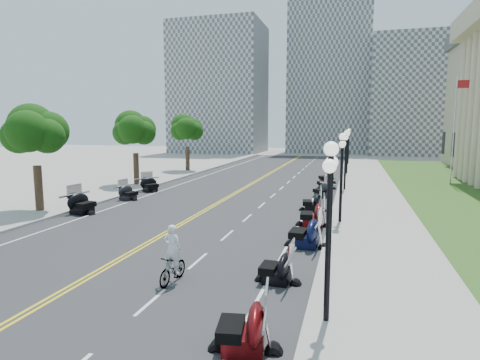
% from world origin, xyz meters
% --- Properties ---
extents(ground, '(160.00, 160.00, 0.00)m').
position_xyz_m(ground, '(0.00, 0.00, 0.00)').
color(ground, gray).
extents(road, '(16.00, 90.00, 0.01)m').
position_xyz_m(road, '(0.00, 10.00, 0.00)').
color(road, '#333335').
rests_on(road, ground).
extents(centerline_yellow_a, '(0.12, 90.00, 0.00)m').
position_xyz_m(centerline_yellow_a, '(-0.12, 10.00, 0.01)').
color(centerline_yellow_a, yellow).
rests_on(centerline_yellow_a, road).
extents(centerline_yellow_b, '(0.12, 90.00, 0.00)m').
position_xyz_m(centerline_yellow_b, '(0.12, 10.00, 0.01)').
color(centerline_yellow_b, yellow).
rests_on(centerline_yellow_b, road).
extents(edge_line_north, '(0.12, 90.00, 0.00)m').
position_xyz_m(edge_line_north, '(6.40, 10.00, 0.01)').
color(edge_line_north, white).
rests_on(edge_line_north, road).
extents(edge_line_south, '(0.12, 90.00, 0.00)m').
position_xyz_m(edge_line_south, '(-6.40, 10.00, 0.01)').
color(edge_line_south, white).
rests_on(edge_line_south, road).
extents(lane_dash_4, '(0.12, 2.00, 0.00)m').
position_xyz_m(lane_dash_4, '(3.20, -8.00, 0.01)').
color(lane_dash_4, white).
rests_on(lane_dash_4, road).
extents(lane_dash_5, '(0.12, 2.00, 0.00)m').
position_xyz_m(lane_dash_5, '(3.20, -4.00, 0.01)').
color(lane_dash_5, white).
rests_on(lane_dash_5, road).
extents(lane_dash_6, '(0.12, 2.00, 0.00)m').
position_xyz_m(lane_dash_6, '(3.20, 0.00, 0.01)').
color(lane_dash_6, white).
rests_on(lane_dash_6, road).
extents(lane_dash_7, '(0.12, 2.00, 0.00)m').
position_xyz_m(lane_dash_7, '(3.20, 4.00, 0.01)').
color(lane_dash_7, white).
rests_on(lane_dash_7, road).
extents(lane_dash_8, '(0.12, 2.00, 0.00)m').
position_xyz_m(lane_dash_8, '(3.20, 8.00, 0.01)').
color(lane_dash_8, white).
rests_on(lane_dash_8, road).
extents(lane_dash_9, '(0.12, 2.00, 0.00)m').
position_xyz_m(lane_dash_9, '(3.20, 12.00, 0.01)').
color(lane_dash_9, white).
rests_on(lane_dash_9, road).
extents(lane_dash_10, '(0.12, 2.00, 0.00)m').
position_xyz_m(lane_dash_10, '(3.20, 16.00, 0.01)').
color(lane_dash_10, white).
rests_on(lane_dash_10, road).
extents(lane_dash_11, '(0.12, 2.00, 0.00)m').
position_xyz_m(lane_dash_11, '(3.20, 20.00, 0.01)').
color(lane_dash_11, white).
rests_on(lane_dash_11, road).
extents(lane_dash_12, '(0.12, 2.00, 0.00)m').
position_xyz_m(lane_dash_12, '(3.20, 24.00, 0.01)').
color(lane_dash_12, white).
rests_on(lane_dash_12, road).
extents(lane_dash_13, '(0.12, 2.00, 0.00)m').
position_xyz_m(lane_dash_13, '(3.20, 28.00, 0.01)').
color(lane_dash_13, white).
rests_on(lane_dash_13, road).
extents(lane_dash_14, '(0.12, 2.00, 0.00)m').
position_xyz_m(lane_dash_14, '(3.20, 32.00, 0.01)').
color(lane_dash_14, white).
rests_on(lane_dash_14, road).
extents(lane_dash_15, '(0.12, 2.00, 0.00)m').
position_xyz_m(lane_dash_15, '(3.20, 36.00, 0.01)').
color(lane_dash_15, white).
rests_on(lane_dash_15, road).
extents(lane_dash_16, '(0.12, 2.00, 0.00)m').
position_xyz_m(lane_dash_16, '(3.20, 40.00, 0.01)').
color(lane_dash_16, white).
rests_on(lane_dash_16, road).
extents(lane_dash_17, '(0.12, 2.00, 0.00)m').
position_xyz_m(lane_dash_17, '(3.20, 44.00, 0.01)').
color(lane_dash_17, white).
rests_on(lane_dash_17, road).
extents(lane_dash_18, '(0.12, 2.00, 0.00)m').
position_xyz_m(lane_dash_18, '(3.20, 48.00, 0.01)').
color(lane_dash_18, white).
rests_on(lane_dash_18, road).
extents(lane_dash_19, '(0.12, 2.00, 0.00)m').
position_xyz_m(lane_dash_19, '(3.20, 52.00, 0.01)').
color(lane_dash_19, white).
rests_on(lane_dash_19, road).
extents(sidewalk_north, '(5.00, 90.00, 0.15)m').
position_xyz_m(sidewalk_north, '(10.50, 10.00, 0.07)').
color(sidewalk_north, '#9E9991').
rests_on(sidewalk_north, ground).
extents(sidewalk_south, '(5.00, 90.00, 0.15)m').
position_xyz_m(sidewalk_south, '(-10.50, 10.00, 0.07)').
color(sidewalk_south, '#9E9991').
rests_on(sidewalk_south, ground).
extents(lawn, '(9.00, 60.00, 0.10)m').
position_xyz_m(lawn, '(17.50, 18.00, 0.05)').
color(lawn, '#356023').
rests_on(lawn, ground).
extents(distant_block_a, '(18.00, 14.00, 26.00)m').
position_xyz_m(distant_block_a, '(-18.00, 62.00, 13.00)').
color(distant_block_a, gray).
rests_on(distant_block_a, ground).
extents(distant_block_b, '(16.00, 12.00, 30.00)m').
position_xyz_m(distant_block_b, '(4.00, 68.00, 15.00)').
color(distant_block_b, gray).
rests_on(distant_block_b, ground).
extents(distant_block_c, '(20.00, 14.00, 22.00)m').
position_xyz_m(distant_block_c, '(22.00, 65.00, 11.00)').
color(distant_block_c, gray).
rests_on(distant_block_c, ground).
extents(street_lamp_1, '(0.50, 1.20, 4.90)m').
position_xyz_m(street_lamp_1, '(8.60, -8.00, 2.60)').
color(street_lamp_1, black).
rests_on(street_lamp_1, sidewalk_north).
extents(street_lamp_2, '(0.50, 1.20, 4.90)m').
position_xyz_m(street_lamp_2, '(8.60, 4.00, 2.60)').
color(street_lamp_2, black).
rests_on(street_lamp_2, sidewalk_north).
extents(street_lamp_3, '(0.50, 1.20, 4.90)m').
position_xyz_m(street_lamp_3, '(8.60, 16.00, 2.60)').
color(street_lamp_3, black).
rests_on(street_lamp_3, sidewalk_north).
extents(street_lamp_4, '(0.50, 1.20, 4.90)m').
position_xyz_m(street_lamp_4, '(8.60, 28.00, 2.60)').
color(street_lamp_4, black).
rests_on(street_lamp_4, sidewalk_north).
extents(street_lamp_5, '(0.50, 1.20, 4.90)m').
position_xyz_m(street_lamp_5, '(8.60, 40.00, 2.60)').
color(street_lamp_5, black).
rests_on(street_lamp_5, sidewalk_north).
extents(flagpole, '(1.10, 0.20, 10.00)m').
position_xyz_m(flagpole, '(18.00, 22.00, 5.00)').
color(flagpole, silver).
rests_on(flagpole, ground).
extents(tree_2, '(4.80, 4.80, 9.20)m').
position_xyz_m(tree_2, '(-10.00, 2.00, 4.75)').
color(tree_2, '#235619').
rests_on(tree_2, sidewalk_south).
extents(tree_3, '(4.80, 4.80, 9.20)m').
position_xyz_m(tree_3, '(-10.00, 14.00, 4.75)').
color(tree_3, '#235619').
rests_on(tree_3, sidewalk_south).
extents(tree_4, '(4.80, 4.80, 9.20)m').
position_xyz_m(tree_4, '(-10.00, 26.00, 4.75)').
color(tree_4, '#235619').
rests_on(tree_4, sidewalk_south).
extents(motorcycle_n_3, '(2.26, 2.26, 1.38)m').
position_xyz_m(motorcycle_n_3, '(6.72, -9.84, 0.69)').
color(motorcycle_n_3, '#590A0C').
rests_on(motorcycle_n_3, road).
extents(motorcycle_n_4, '(1.84, 1.84, 1.25)m').
position_xyz_m(motorcycle_n_4, '(6.72, -5.35, 0.62)').
color(motorcycle_n_4, black).
rests_on(motorcycle_n_4, road).
extents(motorcycle_n_5, '(2.30, 2.30, 1.52)m').
position_xyz_m(motorcycle_n_5, '(7.22, -0.87, 0.76)').
color(motorcycle_n_5, black).
rests_on(motorcycle_n_5, road).
extents(motorcycle_n_6, '(2.27, 2.27, 1.47)m').
position_xyz_m(motorcycle_n_6, '(7.16, 3.12, 0.73)').
color(motorcycle_n_6, '#590A0C').
rests_on(motorcycle_n_6, road).
extents(motorcycle_n_7, '(2.10, 2.10, 1.32)m').
position_xyz_m(motorcycle_n_7, '(6.74, 7.15, 0.66)').
color(motorcycle_n_7, black).
rests_on(motorcycle_n_7, road).
extents(motorcycle_n_8, '(2.58, 2.58, 1.28)m').
position_xyz_m(motorcycle_n_8, '(7.04, 12.31, 0.64)').
color(motorcycle_n_8, black).
rests_on(motorcycle_n_8, road).
extents(motorcycle_n_9, '(2.58, 2.58, 1.36)m').
position_xyz_m(motorcycle_n_9, '(7.02, 16.34, 0.68)').
color(motorcycle_n_9, black).
rests_on(motorcycle_n_9, road).
extents(motorcycle_n_10, '(2.54, 2.54, 1.39)m').
position_xyz_m(motorcycle_n_10, '(6.83, 20.09, 0.70)').
color(motorcycle_n_10, '#590A0C').
rests_on(motorcycle_n_10, road).
extents(motorcycle_s_6, '(2.42, 2.42, 1.48)m').
position_xyz_m(motorcycle_s_6, '(-7.11, 2.36, 0.74)').
color(motorcycle_s_6, black).
rests_on(motorcycle_s_6, road).
extents(motorcycle_s_7, '(2.15, 2.15, 1.25)m').
position_xyz_m(motorcycle_s_7, '(-6.85, 7.32, 0.62)').
color(motorcycle_s_7, black).
rests_on(motorcycle_s_7, road).
extents(motorcycle_s_8, '(2.66, 2.66, 1.34)m').
position_xyz_m(motorcycle_s_8, '(-7.13, 11.21, 0.67)').
color(motorcycle_s_8, black).
rests_on(motorcycle_s_8, road).
extents(bicycle, '(0.66, 1.77, 1.04)m').
position_xyz_m(bicycle, '(3.21, -6.39, 0.52)').
color(bicycle, '#A51414').
rests_on(bicycle, road).
extents(cyclist_rider, '(0.64, 0.42, 1.76)m').
position_xyz_m(cyclist_rider, '(3.21, -6.39, 1.92)').
color(cyclist_rider, silver).
rests_on(cyclist_rider, bicycle).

